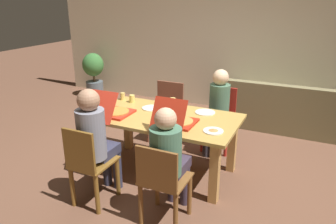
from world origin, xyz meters
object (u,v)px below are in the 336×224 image
at_px(chair_0, 89,165).
at_px(drinking_glass_1, 166,108).
at_px(chair_1, 162,182).
at_px(pizza_box_0, 113,112).
at_px(plate_2, 152,108).
at_px(chair_2, 220,117).
at_px(potted_plant, 94,72).
at_px(drinking_glass_2, 123,96).
at_px(plate_0, 213,131).
at_px(dining_table, 165,126).
at_px(couch, 275,110).
at_px(person_0, 95,136).
at_px(drinking_glass_3, 132,99).
at_px(plate_1, 205,112).
at_px(person_1, 169,154).
at_px(chair_3, 167,108).
at_px(pizza_box_1, 177,121).
at_px(person_2, 218,105).
at_px(drinking_glass_0, 173,103).

distance_m(chair_0, drinking_glass_1, 1.17).
distance_m(chair_1, pizza_box_0, 1.25).
relative_size(plate_2, drinking_glass_1, 1.77).
xyz_separation_m(chair_2, potted_plant, (-3.26, 1.34, 0.06)).
bearing_deg(drinking_glass_2, plate_0, -19.77).
height_order(pizza_box_0, drinking_glass_1, pizza_box_0).
bearing_deg(drinking_glass_1, chair_2, 63.11).
relative_size(dining_table, couch, 0.90).
bearing_deg(person_0, drinking_glass_2, 109.36).
relative_size(drinking_glass_3, couch, 0.05).
relative_size(person_0, pizza_box_0, 2.16).
relative_size(chair_0, chair_2, 1.02).
bearing_deg(drinking_glass_2, drinking_glass_3, -13.18).
height_order(pizza_box_0, plate_1, pizza_box_0).
bearing_deg(drinking_glass_3, chair_0, -79.57).
xyz_separation_m(person_1, plate_2, (-0.69, 0.96, 0.06)).
relative_size(person_1, plate_1, 4.75).
distance_m(chair_0, chair_3, 1.89).
bearing_deg(chair_0, chair_2, 66.84).
bearing_deg(dining_table, couch, 64.06).
bearing_deg(pizza_box_1, dining_table, 141.59).
height_order(pizza_box_1, drinking_glass_1, pizza_box_1).
bearing_deg(person_2, drinking_glass_0, -133.53).
xyz_separation_m(person_0, plate_1, (0.81, 1.14, 0.01)).
relative_size(plate_2, drinking_glass_2, 2.45).
bearing_deg(drinking_glass_3, dining_table, -24.99).
distance_m(drinking_glass_3, potted_plant, 2.99).
height_order(plate_1, drinking_glass_0, drinking_glass_0).
height_order(person_0, pizza_box_1, person_0).
height_order(person_1, drinking_glass_1, person_1).
bearing_deg(chair_2, plate_2, -131.39).
distance_m(person_0, potted_plant, 3.97).
bearing_deg(plate_1, potted_plant, 148.65).
relative_size(chair_1, drinking_glass_2, 8.53).
height_order(drinking_glass_3, potted_plant, potted_plant).
bearing_deg(drinking_glass_2, plate_2, -16.27).
height_order(person_1, couch, person_1).
distance_m(chair_1, plate_1, 1.28).
height_order(pizza_box_0, potted_plant, pizza_box_0).
xyz_separation_m(plate_0, drinking_glass_1, (-0.70, 0.29, 0.06)).
xyz_separation_m(chair_0, plate_2, (0.13, 1.14, 0.28)).
relative_size(chair_1, pizza_box_1, 1.55).
bearing_deg(drinking_glass_2, drinking_glass_0, -0.07).
bearing_deg(drinking_glass_1, dining_table, -77.60).
xyz_separation_m(pizza_box_1, plate_1, (0.16, 0.52, -0.04)).
distance_m(pizza_box_0, couch, 2.93).
height_order(person_0, potted_plant, person_0).
xyz_separation_m(chair_3, potted_plant, (-2.44, 1.37, 0.05)).
xyz_separation_m(person_0, potted_plant, (-2.44, 3.12, -0.20)).
relative_size(chair_0, person_0, 0.72).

